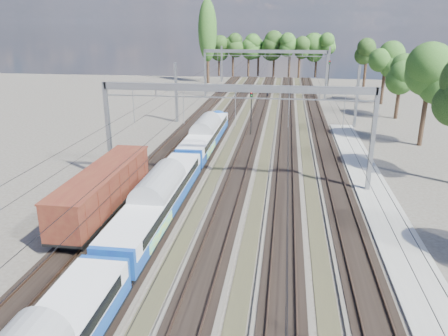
# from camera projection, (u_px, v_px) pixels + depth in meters

# --- Properties ---
(track_bed) EXTENTS (21.00, 130.00, 0.34)m
(track_bed) POSITION_uv_depth(u_px,v_px,m) (249.00, 141.00, 53.26)
(track_bed) COLOR #47423A
(track_bed) RESTS_ON ground
(platform) EXTENTS (3.00, 70.00, 0.30)m
(platform) POSITION_uv_depth(u_px,v_px,m) (401.00, 247.00, 28.18)
(platform) COLOR gray
(platform) RESTS_ON ground
(catenary) EXTENTS (25.65, 130.00, 9.00)m
(catenary) POSITION_uv_depth(u_px,v_px,m) (257.00, 81.00, 58.42)
(catenary) COLOR gray
(catenary) RESTS_ON ground
(tree_belt) EXTENTS (39.64, 100.36, 11.38)m
(tree_belt) POSITION_uv_depth(u_px,v_px,m) (297.00, 51.00, 94.93)
(tree_belt) COLOR black
(tree_belt) RESTS_ON ground
(poplar) EXTENTS (4.40, 4.40, 19.04)m
(poplar) POSITION_uv_depth(u_px,v_px,m) (208.00, 31.00, 101.17)
(poplar) COLOR black
(poplar) RESTS_ON ground
(emu_train) EXTENTS (2.64, 55.94, 3.86)m
(emu_train) POSITION_uv_depth(u_px,v_px,m) (157.00, 196.00, 30.88)
(emu_train) COLOR black
(emu_train) RESTS_ON ground
(freight_boxcar) EXTENTS (2.79, 13.47, 3.47)m
(freight_boxcar) POSITION_uv_depth(u_px,v_px,m) (104.00, 189.00, 32.64)
(freight_boxcar) COLOR black
(freight_boxcar) RESTS_ON ground
(worker) EXTENTS (0.58, 0.78, 1.94)m
(worker) POSITION_uv_depth(u_px,v_px,m) (268.00, 93.00, 83.83)
(worker) COLOR black
(worker) RESTS_ON ground
(signal_near) EXTENTS (0.41, 0.38, 5.70)m
(signal_near) POSITION_uv_depth(u_px,v_px,m) (251.00, 108.00, 55.07)
(signal_near) COLOR black
(signal_near) RESTS_ON ground
(signal_far) EXTENTS (0.43, 0.39, 6.23)m
(signal_far) POSITION_uv_depth(u_px,v_px,m) (329.00, 72.00, 92.26)
(signal_far) COLOR black
(signal_far) RESTS_ON ground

